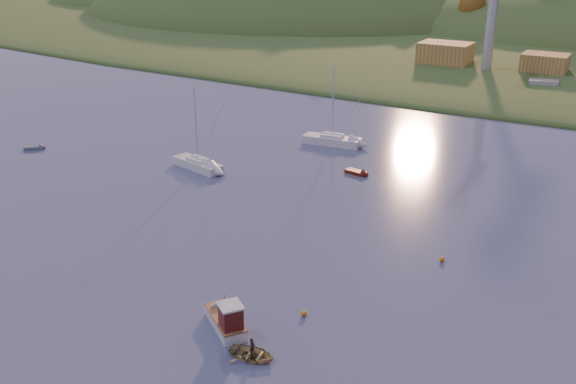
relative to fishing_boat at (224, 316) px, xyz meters
The scene contains 20 objects.
far_shore 213.41m from the fishing_boat, 92.05° to the left, with size 620.00×220.00×1.50m, color #325221.
shore_slope 148.47m from the fishing_boat, 92.95° to the left, with size 640.00×150.00×7.00m, color #325221.
hill_left_far 259.65m from the fishing_boat, 130.22° to the left, with size 120.00×100.00×32.00m, color #325221.
hill_left 207.67m from the fishing_boat, 118.05° to the left, with size 170.00×140.00×44.00m, color #325221.
hillside_trees 168.45m from the fishing_boat, 92.60° to the left, with size 280.00×50.00×32.00m, color #174018, non-canonical shape.
wharf 105.31m from the fishing_boat, 91.44° to the left, with size 42.00×16.00×2.40m, color slate.
shed_west 107.49m from the fishing_boat, 98.38° to the left, with size 11.00×8.00×4.80m, color olive.
shed_east 107.47m from the fishing_boat, 87.14° to the left, with size 9.00×7.00×4.00m, color olive.
dock_crane 103.12m from the fishing_boat, 93.18° to the left, with size 3.20×28.00×20.30m.
fishing_boat is the anchor object (origin of this frame).
sailboat_near 49.56m from the fishing_boat, 106.57° to the left, with size 8.95×3.66×12.06m.
sailboat_far 38.04m from the fishing_boat, 130.88° to the left, with size 8.41×4.22×11.19m.
canoe 5.12m from the fishing_boat, 29.83° to the right, with size 2.58×3.61×0.75m, color #A19158.
paddler 5.10m from the fishing_boat, 29.83° to the right, with size 0.54×0.36×1.49m, color black.
red_tender 37.81m from the fishing_boat, 97.45° to the left, with size 3.61×1.69×1.18m.
grey_dinghy 55.73m from the fishing_boat, 154.95° to the left, with size 3.18×2.89×1.18m.
work_vessel 96.13m from the fishing_boat, 85.61° to the left, with size 13.16×6.63×3.23m.
buoy_0 6.66m from the fishing_boat, 41.67° to the left, with size 0.50×0.50×0.50m, color orange.
buoy_1 22.81m from the fishing_boat, 58.66° to the left, with size 0.50×0.50×0.50m, color orange.
buoy_2 52.10m from the fishing_boat, 106.73° to the left, with size 0.50×0.50×0.50m, color orange.
Camera 1 is at (34.42, -18.75, 29.36)m, focal length 40.00 mm.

